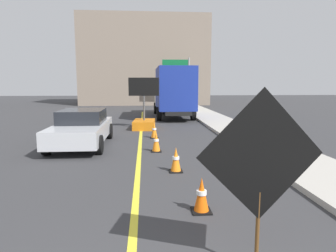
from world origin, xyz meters
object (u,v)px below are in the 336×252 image
(traffic_cone_near_sign, at_px, (202,195))
(traffic_cone_curbside, at_px, (154,130))
(arrow_board_trailer, at_px, (144,120))
(traffic_cone_mid_lane, at_px, (176,160))
(box_truck, at_px, (173,91))
(highway_guide_sign, at_px, (181,73))
(roadwork_sign, at_px, (261,159))
(traffic_cone_far_lane, at_px, (156,142))
(pickup_car, at_px, (82,128))

(traffic_cone_near_sign, distance_m, traffic_cone_curbside, 7.64)
(arrow_board_trailer, bearing_deg, traffic_cone_mid_lane, -83.68)
(box_truck, relative_size, highway_guide_sign, 1.44)
(arrow_board_trailer, bearing_deg, traffic_cone_near_sign, -84.07)
(traffic_cone_curbside, bearing_deg, arrow_board_trailer, 99.07)
(box_truck, bearing_deg, traffic_cone_near_sign, -93.56)
(roadwork_sign, height_order, traffic_cone_mid_lane, roadwork_sign)
(box_truck, relative_size, traffic_cone_far_lane, 9.95)
(traffic_cone_far_lane, bearing_deg, traffic_cone_near_sign, -82.56)
(traffic_cone_curbside, bearing_deg, traffic_cone_far_lane, -90.36)
(highway_guide_sign, relative_size, traffic_cone_near_sign, 7.60)
(pickup_car, xyz_separation_m, traffic_cone_far_lane, (2.81, -1.27, -0.34))
(arrow_board_trailer, distance_m, pickup_car, 4.82)
(arrow_board_trailer, xyz_separation_m, box_truck, (2.06, 5.25, 1.38))
(box_truck, height_order, highway_guide_sign, highway_guide_sign)
(roadwork_sign, xyz_separation_m, traffic_cone_curbside, (-1.00, 9.40, -1.12))
(traffic_cone_near_sign, height_order, traffic_cone_curbside, traffic_cone_curbside)
(traffic_cone_curbside, bearing_deg, box_truck, 78.71)
(box_truck, relative_size, pickup_car, 1.64)
(pickup_car, bearing_deg, traffic_cone_far_lane, -24.26)
(pickup_car, relative_size, traffic_cone_near_sign, 6.69)
(arrow_board_trailer, distance_m, traffic_cone_far_lane, 5.48)
(roadwork_sign, bearing_deg, traffic_cone_mid_lane, 97.58)
(box_truck, bearing_deg, arrow_board_trailer, -111.45)
(arrow_board_trailer, distance_m, traffic_cone_mid_lane, 7.94)
(arrow_board_trailer, xyz_separation_m, traffic_cone_far_lane, (0.43, -5.46, -0.12))
(traffic_cone_near_sign, relative_size, traffic_cone_far_lane, 0.91)
(box_truck, distance_m, traffic_cone_curbside, 8.37)
(arrow_board_trailer, distance_m, highway_guide_sign, 15.16)
(box_truck, xyz_separation_m, traffic_cone_far_lane, (-1.63, -10.70, -1.51))
(box_truck, bearing_deg, traffic_cone_mid_lane, -95.17)
(traffic_cone_mid_lane, relative_size, traffic_cone_far_lane, 0.93)
(traffic_cone_near_sign, bearing_deg, arrow_board_trailer, 95.93)
(arrow_board_trailer, xyz_separation_m, traffic_cone_near_sign, (1.08, -10.44, -0.16))
(traffic_cone_mid_lane, bearing_deg, traffic_cone_far_lane, 100.26)
(traffic_cone_near_sign, bearing_deg, traffic_cone_far_lane, 97.44)
(highway_guide_sign, height_order, traffic_cone_far_lane, highway_guide_sign)
(roadwork_sign, relative_size, traffic_cone_curbside, 3.28)
(arrow_board_trailer, height_order, traffic_cone_near_sign, arrow_board_trailer)
(box_truck, xyz_separation_m, highway_guide_sign, (1.69, 9.14, 1.56))
(pickup_car, bearing_deg, highway_guide_sign, 71.76)
(roadwork_sign, xyz_separation_m, arrow_board_trailer, (-1.45, 12.22, -0.99))
(box_truck, distance_m, pickup_car, 10.49)
(arrow_board_trailer, xyz_separation_m, pickup_car, (-2.38, -4.19, 0.21))
(box_truck, distance_m, traffic_cone_near_sign, 15.79)
(traffic_cone_mid_lane, distance_m, traffic_cone_far_lane, 2.47)
(roadwork_sign, bearing_deg, traffic_cone_near_sign, 101.60)
(box_truck, relative_size, traffic_cone_curbside, 10.14)
(arrow_board_trailer, xyz_separation_m, traffic_cone_mid_lane, (0.87, -7.89, -0.15))
(pickup_car, xyz_separation_m, traffic_cone_near_sign, (3.46, -6.25, -0.37))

